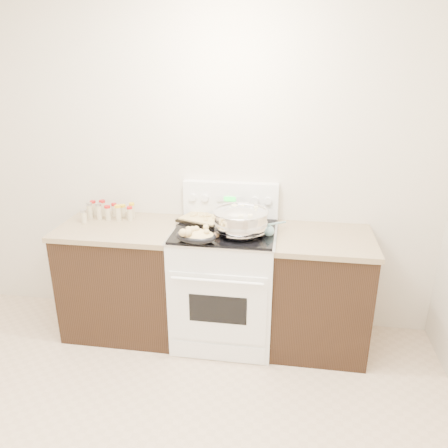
# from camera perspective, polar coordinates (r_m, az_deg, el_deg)

# --- Properties ---
(room_shell) EXTENTS (4.10, 3.60, 2.75)m
(room_shell) POSITION_cam_1_polar(r_m,az_deg,el_deg) (1.83, -17.80, 6.26)
(room_shell) COLOR beige
(room_shell) RESTS_ON ground
(counter_left) EXTENTS (0.93, 0.67, 0.92)m
(counter_left) POSITION_cam_1_polar(r_m,az_deg,el_deg) (3.68, -12.83, -6.84)
(counter_left) COLOR black
(counter_left) RESTS_ON ground
(counter_right) EXTENTS (0.73, 0.67, 0.92)m
(counter_right) POSITION_cam_1_polar(r_m,az_deg,el_deg) (3.46, 12.35, -8.69)
(counter_right) COLOR black
(counter_right) RESTS_ON ground
(kitchen_range) EXTENTS (0.78, 0.73, 1.22)m
(kitchen_range) POSITION_cam_1_polar(r_m,az_deg,el_deg) (3.46, 0.14, -7.62)
(kitchen_range) COLOR white
(kitchen_range) RESTS_ON ground
(mixing_bowl) EXTENTS (0.42, 0.42, 0.24)m
(mixing_bowl) POSITION_cam_1_polar(r_m,az_deg,el_deg) (3.13, 2.16, 0.26)
(mixing_bowl) COLOR silver
(mixing_bowl) RESTS_ON kitchen_range
(roasting_pan) EXTENTS (0.32, 0.25, 0.12)m
(roasting_pan) POSITION_cam_1_polar(r_m,az_deg,el_deg) (3.02, -3.74, -1.46)
(roasting_pan) COLOR black
(roasting_pan) RESTS_ON kitchen_range
(baking_sheet) EXTENTS (0.42, 0.36, 0.06)m
(baking_sheet) POSITION_cam_1_polar(r_m,az_deg,el_deg) (3.42, -2.75, 0.67)
(baking_sheet) COLOR black
(baking_sheet) RESTS_ON kitchen_range
(wooden_spoon) EXTENTS (0.20, 0.20, 0.04)m
(wooden_spoon) POSITION_cam_1_polar(r_m,az_deg,el_deg) (3.14, -0.43, -1.31)
(wooden_spoon) COLOR tan
(wooden_spoon) RESTS_ON kitchen_range
(blue_ladle) EXTENTS (0.16, 0.25, 0.10)m
(blue_ladle) POSITION_cam_1_polar(r_m,az_deg,el_deg) (3.17, 6.00, -0.78)
(blue_ladle) COLOR #7AAEB6
(blue_ladle) RESTS_ON kitchen_range
(spice_jars) EXTENTS (0.39, 0.24, 0.13)m
(spice_jars) POSITION_cam_1_polar(r_m,az_deg,el_deg) (3.65, -14.95, 1.65)
(spice_jars) COLOR #BFB28C
(spice_jars) RESTS_ON counter_left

